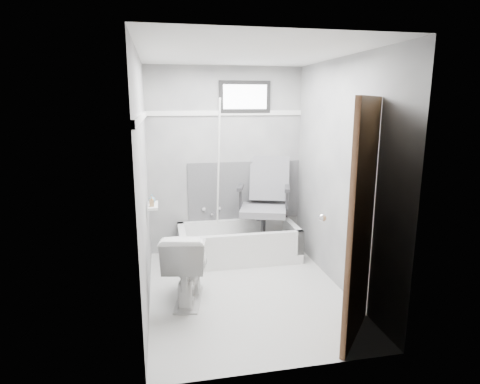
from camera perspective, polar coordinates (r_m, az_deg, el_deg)
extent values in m
plane|color=silver|center=(4.37, 0.93, -13.93)|extent=(2.60, 2.60, 0.00)
plane|color=silver|center=(3.93, 1.06, 19.18)|extent=(2.60, 2.60, 0.00)
cube|color=slate|center=(5.24, -2.05, 4.37)|extent=(2.00, 0.02, 2.40)
cube|color=slate|center=(2.75, 6.79, -3.30)|extent=(2.00, 0.02, 2.40)
cube|color=slate|center=(3.89, -13.55, 1.13)|extent=(0.02, 2.60, 2.40)
cube|color=slate|center=(4.30, 14.14, 2.18)|extent=(0.02, 2.60, 2.40)
imported|color=white|center=(4.08, -7.54, -10.34)|extent=(0.56, 0.82, 0.74)
cube|color=#4C4C4F|center=(5.34, 0.64, 0.18)|extent=(1.50, 0.02, 0.78)
cube|color=white|center=(5.17, -2.09, 11.16)|extent=(2.00, 0.02, 0.06)
cube|color=white|center=(3.82, -13.84, 10.29)|extent=(0.02, 2.60, 0.06)
cylinder|color=white|center=(5.01, -3.11, 2.23)|extent=(0.02, 0.44, 1.91)
cube|color=white|center=(4.28, -12.26, -1.89)|extent=(0.10, 0.32, 0.02)
imported|color=#A88054|center=(4.19, -12.45, -1.30)|extent=(0.05, 0.05, 0.10)
imported|color=teal|center=(4.32, -12.42, -0.94)|extent=(0.09, 0.09, 0.09)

